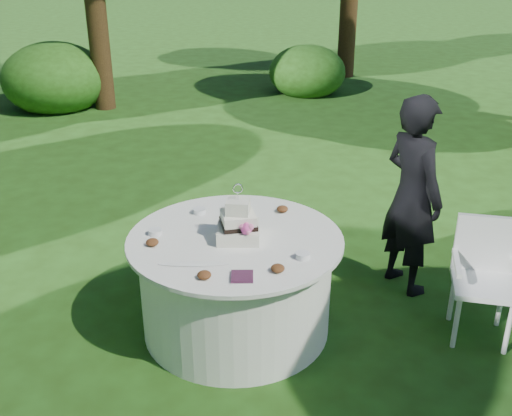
{
  "coord_description": "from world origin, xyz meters",
  "views": [
    {
      "loc": [
        0.13,
        -3.83,
        2.72
      ],
      "look_at": [
        0.15,
        0.0,
        1.0
      ],
      "focal_mm": 42.0,
      "sensor_mm": 36.0,
      "label": 1
    }
  ],
  "objects_px": {
    "table": "(236,283)",
    "chair": "(484,270)",
    "napkins": "(242,276)",
    "cake": "(239,224)",
    "guest": "(412,195)"
  },
  "relations": [
    {
      "from": "napkins",
      "to": "chair",
      "type": "distance_m",
      "value": 1.85
    },
    {
      "from": "table",
      "to": "chair",
      "type": "relative_size",
      "value": 1.73
    },
    {
      "from": "napkins",
      "to": "table",
      "type": "xyz_separation_m",
      "value": [
        -0.06,
        0.56,
        -0.39
      ]
    },
    {
      "from": "napkins",
      "to": "chair",
      "type": "relative_size",
      "value": 0.16
    },
    {
      "from": "napkins",
      "to": "chair",
      "type": "bearing_deg",
      "value": 16.38
    },
    {
      "from": "cake",
      "to": "chair",
      "type": "relative_size",
      "value": 0.47
    },
    {
      "from": "napkins",
      "to": "guest",
      "type": "xyz_separation_m",
      "value": [
        1.36,
        1.18,
        0.05
      ]
    },
    {
      "from": "napkins",
      "to": "table",
      "type": "distance_m",
      "value": 0.69
    },
    {
      "from": "table",
      "to": "chair",
      "type": "distance_m",
      "value": 1.82
    },
    {
      "from": "chair",
      "to": "napkins",
      "type": "bearing_deg",
      "value": -163.62
    },
    {
      "from": "napkins",
      "to": "cake",
      "type": "relative_size",
      "value": 0.33
    },
    {
      "from": "cake",
      "to": "chair",
      "type": "xyz_separation_m",
      "value": [
        1.79,
        -0.03,
        -0.36
      ]
    },
    {
      "from": "napkins",
      "to": "cake",
      "type": "bearing_deg",
      "value": 93.45
    },
    {
      "from": "guest",
      "to": "chair",
      "type": "height_order",
      "value": "guest"
    },
    {
      "from": "napkins",
      "to": "chair",
      "type": "height_order",
      "value": "chair"
    }
  ]
}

